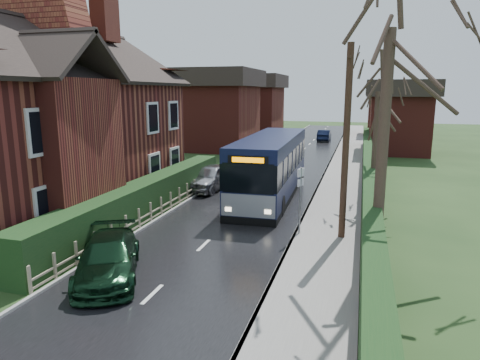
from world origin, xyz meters
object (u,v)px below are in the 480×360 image
(brick_house, at_px, (45,117))
(telegraph_pole, at_px, (346,145))
(bus, at_px, (271,167))
(car_green, at_px, (108,258))
(bus_stop_sign, at_px, (300,191))
(car_silver, at_px, (211,177))

(brick_house, distance_m, telegraph_pole, 13.58)
(bus, bearing_deg, car_green, -104.58)
(bus, relative_size, bus_stop_sign, 3.94)
(car_green, bearing_deg, bus, 50.42)
(bus, relative_size, car_silver, 2.52)
(car_green, distance_m, bus_stop_sign, 7.40)
(bus_stop_sign, bearing_deg, car_green, -108.46)
(brick_house, height_order, car_silver, brick_house)
(brick_house, height_order, car_green, brick_house)
(bus_stop_sign, relative_size, telegraph_pole, 0.38)
(car_green, bearing_deg, telegraph_pole, 12.20)
(telegraph_pole, bearing_deg, brick_house, -178.88)
(bus, distance_m, bus_stop_sign, 6.43)
(brick_house, distance_m, bus, 11.21)
(car_green, bearing_deg, bus_stop_sign, 20.22)
(car_silver, bearing_deg, telegraph_pole, -32.55)
(brick_house, height_order, bus, brick_house)
(brick_house, relative_size, bus_stop_sign, 5.37)
(brick_house, bearing_deg, car_silver, 45.00)
(car_silver, relative_size, bus_stop_sign, 1.57)
(bus, xyz_separation_m, telegraph_pole, (4.00, -5.98, 2.04))
(bus, height_order, car_silver, bus)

